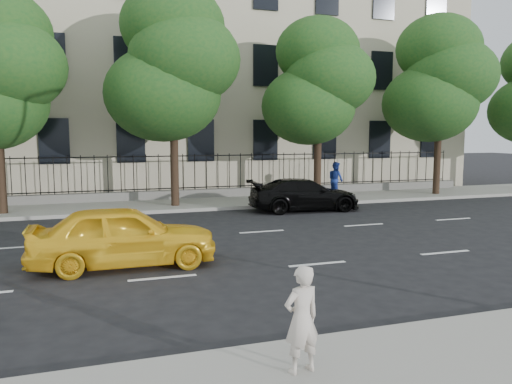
# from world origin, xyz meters

# --- Properties ---
(ground) EXTENTS (120.00, 120.00, 0.00)m
(ground) POSITION_xyz_m (0.00, 0.00, 0.00)
(ground) COLOR black
(ground) RESTS_ON ground
(far_sidewalk) EXTENTS (60.00, 4.00, 0.15)m
(far_sidewalk) POSITION_xyz_m (0.00, 14.00, 0.07)
(far_sidewalk) COLOR gray
(far_sidewalk) RESTS_ON ground
(lane_markings) EXTENTS (49.60, 4.62, 0.01)m
(lane_markings) POSITION_xyz_m (0.00, 4.75, 0.01)
(lane_markings) COLOR silver
(lane_markings) RESTS_ON ground
(masonry_building) EXTENTS (34.60, 12.11, 18.50)m
(masonry_building) POSITION_xyz_m (0.00, 22.95, 9.02)
(masonry_building) COLOR beige
(masonry_building) RESTS_ON ground
(iron_fence) EXTENTS (30.00, 0.50, 2.20)m
(iron_fence) POSITION_xyz_m (0.00, 15.70, 0.65)
(iron_fence) COLOR slate
(iron_fence) RESTS_ON far_sidewalk
(tree_c) EXTENTS (5.89, 5.50, 9.80)m
(tree_c) POSITION_xyz_m (-1.96, 13.36, 6.41)
(tree_c) COLOR #382619
(tree_c) RESTS_ON far_sidewalk
(tree_d) EXTENTS (5.34, 4.94, 8.84)m
(tree_d) POSITION_xyz_m (5.04, 13.36, 5.84)
(tree_d) COLOR #382619
(tree_d) RESTS_ON far_sidewalk
(tree_e) EXTENTS (5.71, 5.31, 9.46)m
(tree_e) POSITION_xyz_m (12.04, 13.36, 6.20)
(tree_e) COLOR #382619
(tree_e) RESTS_ON far_sidewalk
(yellow_taxi) EXTENTS (4.68, 1.93, 1.59)m
(yellow_taxi) POSITION_xyz_m (-4.78, 3.85, 0.79)
(yellow_taxi) COLOR yellow
(yellow_taxi) RESTS_ON ground
(black_sedan) EXTENTS (5.00, 2.31, 1.42)m
(black_sedan) POSITION_xyz_m (3.28, 10.84, 0.71)
(black_sedan) COLOR black
(black_sedan) RESTS_ON ground
(woman_near) EXTENTS (0.60, 0.46, 1.49)m
(woman_near) POSITION_xyz_m (-2.86, -3.07, 0.90)
(woman_near) COLOR beige
(woman_near) RESTS_ON near_sidewalk
(pedestrian_far) EXTENTS (0.80, 0.96, 1.78)m
(pedestrian_far) POSITION_xyz_m (6.26, 13.69, 1.04)
(pedestrian_far) COLOR navy
(pedestrian_far) RESTS_ON far_sidewalk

